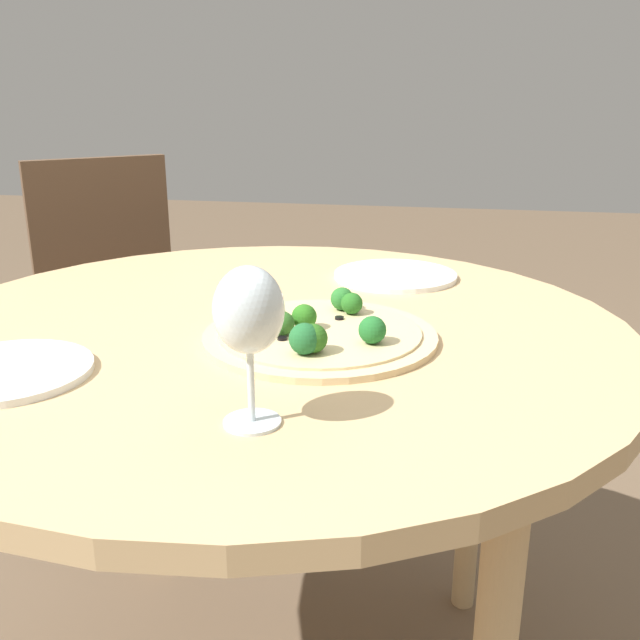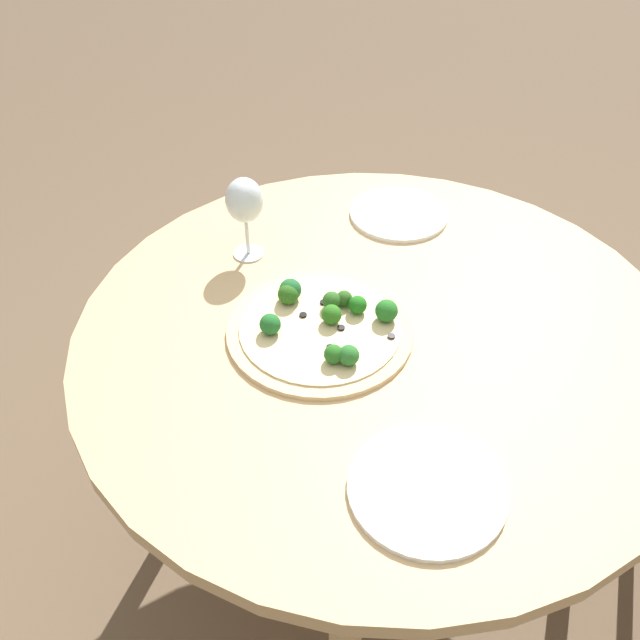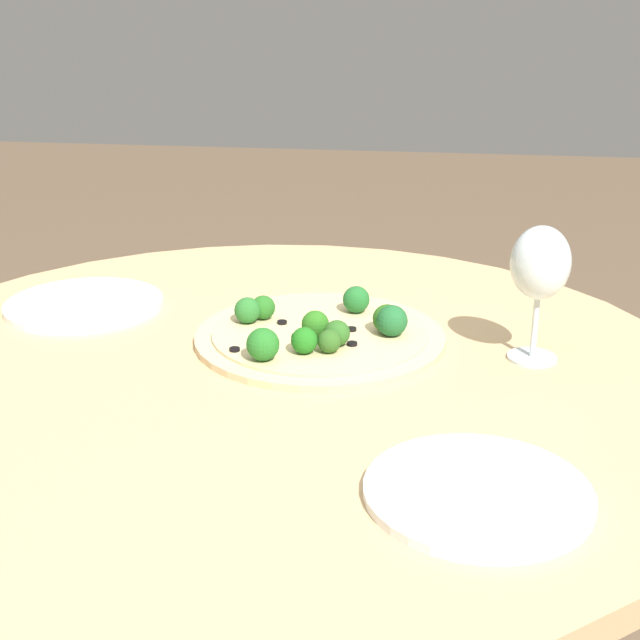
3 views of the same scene
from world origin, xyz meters
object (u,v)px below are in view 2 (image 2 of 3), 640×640
pizza (321,325)px  wine_glass (244,202)px  plate_near (427,489)px  plate_far (399,214)px

pizza → wine_glass: 0.31m
wine_glass → plate_near: wine_glass is taller
wine_glass → plate_far: (-0.08, -0.35, -0.12)m
wine_glass → plate_far: bearing=-102.4°
pizza → plate_far: 0.43m
wine_glass → plate_far: size_ratio=0.81×
pizza → plate_near: pizza is taller
plate_far → plate_near: bearing=142.0°
pizza → plate_near: 0.39m
plate_near → wine_glass: bearing=-9.0°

